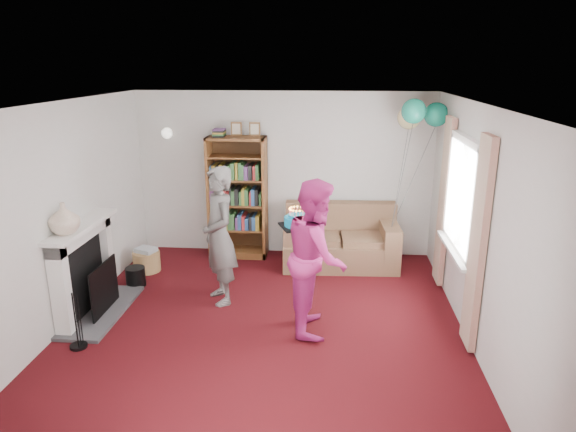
# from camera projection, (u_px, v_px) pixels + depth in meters

# --- Properties ---
(ground) EXTENTS (5.00, 5.00, 0.00)m
(ground) POSITION_uv_depth(u_px,v_px,m) (264.00, 328.00, 5.83)
(ground) COLOR #35080C
(ground) RESTS_ON ground
(wall_back) EXTENTS (4.50, 0.02, 2.50)m
(wall_back) POSITION_uv_depth(u_px,v_px,m) (284.00, 174.00, 7.87)
(wall_back) COLOR silver
(wall_back) RESTS_ON ground
(wall_left) EXTENTS (0.02, 5.00, 2.50)m
(wall_left) POSITION_uv_depth(u_px,v_px,m) (59.00, 218.00, 5.66)
(wall_left) COLOR silver
(wall_left) RESTS_ON ground
(wall_right) EXTENTS (0.02, 5.00, 2.50)m
(wall_right) POSITION_uv_depth(u_px,v_px,m) (479.00, 229.00, 5.29)
(wall_right) COLOR silver
(wall_right) RESTS_ON ground
(ceiling) EXTENTS (4.50, 5.00, 0.01)m
(ceiling) POSITION_uv_depth(u_px,v_px,m) (260.00, 103.00, 5.11)
(ceiling) COLOR white
(ceiling) RESTS_ON wall_back
(fireplace) EXTENTS (0.55, 1.80, 1.12)m
(fireplace) POSITION_uv_depth(u_px,v_px,m) (90.00, 273.00, 6.04)
(fireplace) COLOR #3F3F42
(fireplace) RESTS_ON ground
(window_bay) EXTENTS (0.14, 2.02, 2.20)m
(window_bay) POSITION_uv_depth(u_px,v_px,m) (460.00, 217.00, 5.88)
(window_bay) COLOR white
(window_bay) RESTS_ON ground
(wall_sconce) EXTENTS (0.16, 0.23, 0.16)m
(wall_sconce) POSITION_uv_depth(u_px,v_px,m) (167.00, 133.00, 7.69)
(wall_sconce) COLOR gold
(wall_sconce) RESTS_ON ground
(bookcase) EXTENTS (0.88, 0.42, 2.06)m
(bookcase) POSITION_uv_depth(u_px,v_px,m) (238.00, 198.00, 7.82)
(bookcase) COLOR #472B14
(bookcase) RESTS_ON ground
(sofa) EXTENTS (1.66, 0.88, 0.88)m
(sofa) POSITION_uv_depth(u_px,v_px,m) (340.00, 242.00, 7.64)
(sofa) COLOR brown
(sofa) RESTS_ON ground
(wicker_basket) EXTENTS (0.39, 0.39, 0.35)m
(wicker_basket) POSITION_uv_depth(u_px,v_px,m) (147.00, 260.00, 7.39)
(wicker_basket) COLOR #A37F4C
(wicker_basket) RESTS_ON ground
(person_striped) EXTENTS (0.67, 0.75, 1.72)m
(person_striped) POSITION_uv_depth(u_px,v_px,m) (219.00, 236.00, 6.27)
(person_striped) COLOR black
(person_striped) RESTS_ON ground
(person_magenta) EXTENTS (0.68, 0.86, 1.73)m
(person_magenta) POSITION_uv_depth(u_px,v_px,m) (317.00, 256.00, 5.61)
(person_magenta) COLOR #B4246F
(person_magenta) RESTS_ON ground
(birthday_cake) EXTENTS (0.36, 0.36, 0.22)m
(birthday_cake) POSITION_uv_depth(u_px,v_px,m) (298.00, 221.00, 5.73)
(birthday_cake) COLOR black
(birthday_cake) RESTS_ON ground
(balloons) EXTENTS (0.70, 0.71, 1.79)m
(balloons) POSITION_uv_depth(u_px,v_px,m) (420.00, 114.00, 6.95)
(balloons) COLOR #3F3F3F
(balloons) RESTS_ON ground
(mantel_vase) EXTENTS (0.35, 0.35, 0.34)m
(mantel_vase) POSITION_uv_depth(u_px,v_px,m) (64.00, 218.00, 5.49)
(mantel_vase) COLOR beige
(mantel_vase) RESTS_ON fireplace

